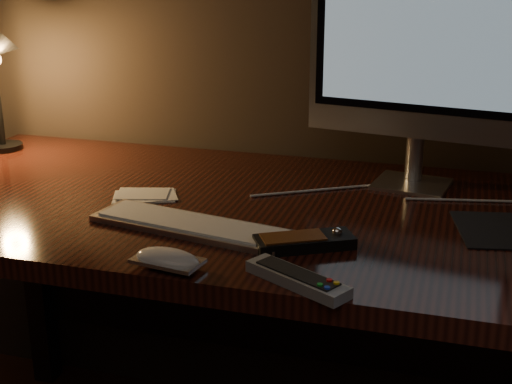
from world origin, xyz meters
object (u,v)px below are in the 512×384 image
(mouse, at_px, (168,262))
(keyboard, at_px, (192,225))
(tv_remote, at_px, (297,278))
(desk, at_px, (260,249))
(media_remote, at_px, (304,241))
(monitor, at_px, (421,49))

(mouse, bearing_deg, keyboard, 107.46)
(mouse, bearing_deg, tv_remote, 8.70)
(desk, xyz_separation_m, mouse, (-0.04, -0.41, 0.14))
(media_remote, xyz_separation_m, tv_remote, (0.02, -0.15, -0.00))
(media_remote, bearing_deg, tv_remote, -110.87)
(desk, relative_size, mouse, 14.04)
(keyboard, height_order, media_remote, media_remote)
(monitor, bearing_deg, mouse, -113.03)
(monitor, bearing_deg, desk, -146.26)
(desk, bearing_deg, mouse, -95.22)
(tv_remote, bearing_deg, mouse, -151.58)
(desk, height_order, tv_remote, tv_remote)
(monitor, distance_m, media_remote, 0.51)
(mouse, bearing_deg, monitor, 66.68)
(keyboard, xyz_separation_m, media_remote, (0.22, -0.03, 0.00))
(desk, height_order, keyboard, keyboard)
(keyboard, distance_m, tv_remote, 0.30)
(mouse, relative_size, media_remote, 0.63)
(keyboard, bearing_deg, tv_remote, -25.41)
(desk, height_order, monitor, monitor)
(keyboard, relative_size, tv_remote, 2.15)
(media_remote, distance_m, tv_remote, 0.15)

